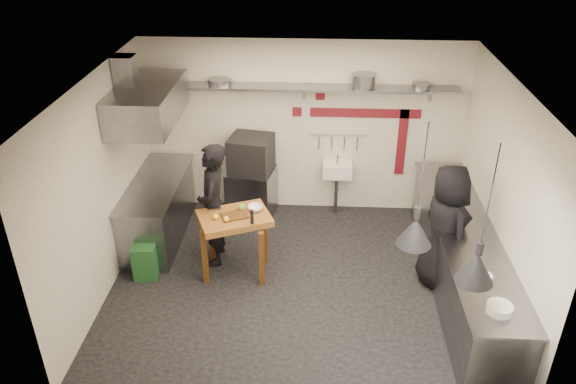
# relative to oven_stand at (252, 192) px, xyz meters

# --- Properties ---
(floor) EXTENTS (5.00, 5.00, 0.00)m
(floor) POSITION_rel_oven_stand_xyz_m (0.81, -1.78, -0.40)
(floor) COLOR black
(floor) RESTS_ON ground
(ceiling) EXTENTS (5.00, 5.00, 0.00)m
(ceiling) POSITION_rel_oven_stand_xyz_m (0.81, -1.78, 2.40)
(ceiling) COLOR silver
(ceiling) RESTS_ON floor
(wall_back) EXTENTS (5.00, 0.04, 2.80)m
(wall_back) POSITION_rel_oven_stand_xyz_m (0.81, 0.32, 1.00)
(wall_back) COLOR silver
(wall_back) RESTS_ON floor
(wall_front) EXTENTS (5.00, 0.04, 2.80)m
(wall_front) POSITION_rel_oven_stand_xyz_m (0.81, -3.88, 1.00)
(wall_front) COLOR silver
(wall_front) RESTS_ON floor
(wall_left) EXTENTS (0.04, 4.20, 2.80)m
(wall_left) POSITION_rel_oven_stand_xyz_m (-1.69, -1.78, 1.00)
(wall_left) COLOR silver
(wall_left) RESTS_ON floor
(wall_right) EXTENTS (0.04, 4.20, 2.80)m
(wall_right) POSITION_rel_oven_stand_xyz_m (3.31, -1.78, 1.00)
(wall_right) COLOR silver
(wall_right) RESTS_ON floor
(red_band_horiz) EXTENTS (1.70, 0.02, 0.14)m
(red_band_horiz) POSITION_rel_oven_stand_xyz_m (1.76, 0.30, 1.28)
(red_band_horiz) COLOR maroon
(red_band_horiz) RESTS_ON wall_back
(red_band_vert) EXTENTS (0.14, 0.02, 1.10)m
(red_band_vert) POSITION_rel_oven_stand_xyz_m (2.36, 0.30, 0.80)
(red_band_vert) COLOR maroon
(red_band_vert) RESTS_ON wall_back
(red_tile_a) EXTENTS (0.14, 0.02, 0.14)m
(red_tile_a) POSITION_rel_oven_stand_xyz_m (1.06, 0.30, 1.55)
(red_tile_a) COLOR maroon
(red_tile_a) RESTS_ON wall_back
(red_tile_b) EXTENTS (0.14, 0.02, 0.14)m
(red_tile_b) POSITION_rel_oven_stand_xyz_m (0.71, 0.30, 1.28)
(red_tile_b) COLOR maroon
(red_tile_b) RESTS_ON wall_back
(back_shelf) EXTENTS (4.60, 0.34, 0.04)m
(back_shelf) POSITION_rel_oven_stand_xyz_m (0.81, 0.14, 1.72)
(back_shelf) COLOR slate
(back_shelf) RESTS_ON wall_back
(shelf_bracket_left) EXTENTS (0.04, 0.06, 0.24)m
(shelf_bracket_left) POSITION_rel_oven_stand_xyz_m (-1.09, 0.29, 1.62)
(shelf_bracket_left) COLOR slate
(shelf_bracket_left) RESTS_ON wall_back
(shelf_bracket_mid) EXTENTS (0.04, 0.06, 0.24)m
(shelf_bracket_mid) POSITION_rel_oven_stand_xyz_m (0.81, 0.29, 1.62)
(shelf_bracket_mid) COLOR slate
(shelf_bracket_mid) RESTS_ON wall_back
(shelf_bracket_right) EXTENTS (0.04, 0.06, 0.24)m
(shelf_bracket_right) POSITION_rel_oven_stand_xyz_m (2.71, 0.29, 1.62)
(shelf_bracket_right) COLOR slate
(shelf_bracket_right) RESTS_ON wall_back
(pan_far_left) EXTENTS (0.37, 0.37, 0.09)m
(pan_far_left) POSITION_rel_oven_stand_xyz_m (-0.46, 0.14, 1.79)
(pan_far_left) COLOR slate
(pan_far_left) RESTS_ON back_shelf
(pan_mid_left) EXTENTS (0.24, 0.24, 0.07)m
(pan_mid_left) POSITION_rel_oven_stand_xyz_m (-0.38, 0.14, 1.78)
(pan_mid_left) COLOR slate
(pan_mid_left) RESTS_ON back_shelf
(stock_pot) EXTENTS (0.42, 0.42, 0.20)m
(stock_pot) POSITION_rel_oven_stand_xyz_m (1.69, 0.14, 1.84)
(stock_pot) COLOR slate
(stock_pot) RESTS_ON back_shelf
(pan_right) EXTENTS (0.33, 0.33, 0.08)m
(pan_right) POSITION_rel_oven_stand_xyz_m (2.53, 0.14, 1.78)
(pan_right) COLOR slate
(pan_right) RESTS_ON back_shelf
(oven_stand) EXTENTS (0.81, 0.76, 0.80)m
(oven_stand) POSITION_rel_oven_stand_xyz_m (0.00, 0.00, 0.00)
(oven_stand) COLOR slate
(oven_stand) RESTS_ON floor
(combi_oven) EXTENTS (0.73, 0.69, 0.58)m
(combi_oven) POSITION_rel_oven_stand_xyz_m (0.02, -0.03, 0.69)
(combi_oven) COLOR black
(combi_oven) RESTS_ON oven_stand
(oven_door) EXTENTS (0.45, 0.11, 0.46)m
(oven_door) POSITION_rel_oven_stand_xyz_m (0.02, -0.27, 0.69)
(oven_door) COLOR maroon
(oven_door) RESTS_ON combi_oven
(oven_glass) EXTENTS (0.33, 0.07, 0.34)m
(oven_glass) POSITION_rel_oven_stand_xyz_m (-0.02, -0.31, 0.69)
(oven_glass) COLOR black
(oven_glass) RESTS_ON oven_door
(hand_sink) EXTENTS (0.46, 0.34, 0.22)m
(hand_sink) POSITION_rel_oven_stand_xyz_m (1.36, 0.14, 0.38)
(hand_sink) COLOR silver
(hand_sink) RESTS_ON wall_back
(sink_tap) EXTENTS (0.03, 0.03, 0.14)m
(sink_tap) POSITION_rel_oven_stand_xyz_m (1.36, 0.14, 0.56)
(sink_tap) COLOR slate
(sink_tap) RESTS_ON hand_sink
(sink_drain) EXTENTS (0.06, 0.06, 0.66)m
(sink_drain) POSITION_rel_oven_stand_xyz_m (1.36, 0.10, -0.06)
(sink_drain) COLOR slate
(sink_drain) RESTS_ON floor
(utensil_rail) EXTENTS (0.90, 0.02, 0.02)m
(utensil_rail) POSITION_rel_oven_stand_xyz_m (1.36, 0.28, 0.92)
(utensil_rail) COLOR slate
(utensil_rail) RESTS_ON wall_back
(counter_right) EXTENTS (0.70, 3.80, 0.90)m
(counter_right) POSITION_rel_oven_stand_xyz_m (2.96, -1.78, 0.05)
(counter_right) COLOR slate
(counter_right) RESTS_ON floor
(counter_right_top) EXTENTS (0.76, 3.90, 0.03)m
(counter_right_top) POSITION_rel_oven_stand_xyz_m (2.96, -1.78, 0.52)
(counter_right_top) COLOR slate
(counter_right_top) RESTS_ON counter_right
(plate_stack) EXTENTS (0.31, 0.31, 0.09)m
(plate_stack) POSITION_rel_oven_stand_xyz_m (2.93, -3.34, 0.57)
(plate_stack) COLOR silver
(plate_stack) RESTS_ON counter_right_top
(small_bowl_right) EXTENTS (0.23, 0.23, 0.05)m
(small_bowl_right) POSITION_rel_oven_stand_xyz_m (2.91, -2.79, 0.56)
(small_bowl_right) COLOR silver
(small_bowl_right) RESTS_ON counter_right_top
(counter_left) EXTENTS (0.70, 1.90, 0.90)m
(counter_left) POSITION_rel_oven_stand_xyz_m (-1.34, -0.73, 0.05)
(counter_left) COLOR slate
(counter_left) RESTS_ON floor
(counter_left_top) EXTENTS (0.76, 2.00, 0.03)m
(counter_left_top) POSITION_rel_oven_stand_xyz_m (-1.34, -0.73, 0.52)
(counter_left_top) COLOR slate
(counter_left_top) RESTS_ON counter_left
(extractor_hood) EXTENTS (0.78, 1.60, 0.50)m
(extractor_hood) POSITION_rel_oven_stand_xyz_m (-1.29, -0.73, 1.75)
(extractor_hood) COLOR slate
(extractor_hood) RESTS_ON ceiling
(hood_duct) EXTENTS (0.28, 0.28, 0.50)m
(hood_duct) POSITION_rel_oven_stand_xyz_m (-1.54, -0.73, 2.15)
(hood_duct) COLOR slate
(hood_duct) RESTS_ON ceiling
(green_bin) EXTENTS (0.33, 0.33, 0.50)m
(green_bin) POSITION_rel_oven_stand_xyz_m (-1.27, -1.73, -0.15)
(green_bin) COLOR #1C4E22
(green_bin) RESTS_ON floor
(prep_table) EXTENTS (1.10, 0.95, 0.92)m
(prep_table) POSITION_rel_oven_stand_xyz_m (-0.04, -1.58, 0.06)
(prep_table) COLOR brown
(prep_table) RESTS_ON floor
(cutting_board) EXTENTS (0.40, 0.35, 0.02)m
(cutting_board) POSITION_rel_oven_stand_xyz_m (-0.03, -1.60, 0.53)
(cutting_board) COLOR #523012
(cutting_board) RESTS_ON prep_table
(pepper_mill) EXTENTS (0.05, 0.05, 0.20)m
(pepper_mill) POSITION_rel_oven_stand_xyz_m (0.22, -1.77, 0.62)
(pepper_mill) COLOR black
(pepper_mill) RESTS_ON prep_table
(lemon_a) EXTENTS (0.07, 0.07, 0.07)m
(lemon_a) POSITION_rel_oven_stand_xyz_m (-0.27, -1.69, 0.56)
(lemon_a) COLOR yellow
(lemon_a) RESTS_ON prep_table
(lemon_b) EXTENTS (0.09, 0.09, 0.07)m
(lemon_b) POSITION_rel_oven_stand_xyz_m (-0.12, -1.74, 0.56)
(lemon_b) COLOR yellow
(lemon_b) RESTS_ON prep_table
(veg_ball) EXTENTS (0.14, 0.14, 0.10)m
(veg_ball) POSITION_rel_oven_stand_xyz_m (0.04, -1.44, 0.57)
(veg_ball) COLOR olive
(veg_ball) RESTS_ON prep_table
(steel_tray) EXTENTS (0.19, 0.15, 0.03)m
(steel_tray) POSITION_rel_oven_stand_xyz_m (-0.33, -1.42, 0.54)
(steel_tray) COLOR slate
(steel_tray) RESTS_ON prep_table
(bowl) EXTENTS (0.24, 0.24, 0.06)m
(bowl) POSITION_rel_oven_stand_xyz_m (0.23, -1.43, 0.55)
(bowl) COLOR silver
(bowl) RESTS_ON prep_table
(heat_lamp_near) EXTENTS (0.39, 0.39, 1.39)m
(heat_lamp_near) POSITION_rel_oven_stand_xyz_m (2.08, -2.86, 1.71)
(heat_lamp_near) COLOR black
(heat_lamp_near) RESTS_ON ceiling
(heat_lamp_far) EXTENTS (0.50, 0.50, 1.49)m
(heat_lamp_far) POSITION_rel_oven_stand_xyz_m (2.62, -3.33, 1.65)
(heat_lamp_far) COLOR black
(heat_lamp_far) RESTS_ON ceiling
(chef_left) EXTENTS (0.48, 0.69, 1.79)m
(chef_left) POSITION_rel_oven_stand_xyz_m (-0.37, -1.29, 0.50)
(chef_left) COLOR black
(chef_left) RESTS_ON floor
(chef_right) EXTENTS (0.83, 1.00, 1.76)m
(chef_right) POSITION_rel_oven_stand_xyz_m (2.71, -1.67, 0.48)
(chef_right) COLOR black
(chef_right) RESTS_ON floor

